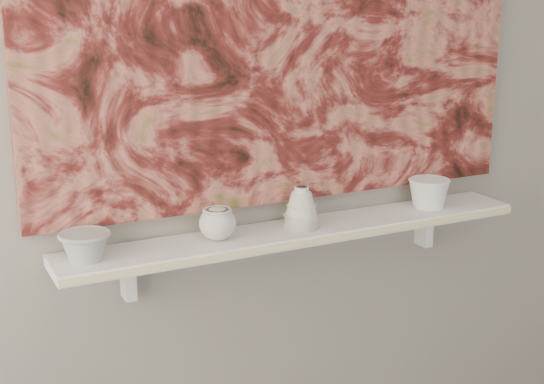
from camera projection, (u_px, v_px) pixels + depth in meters
wall_back at (286, 75)px, 2.13m from camera, size 3.60×0.00×3.60m
shelf at (301, 232)px, 2.16m from camera, size 1.40×0.18×0.03m
shelf_stripe at (317, 241)px, 2.08m from camera, size 1.40×0.01×0.02m
bracket_left at (128, 277)px, 2.02m from camera, size 0.03×0.06×0.12m
bracket_right at (424, 227)px, 2.44m from camera, size 0.03×0.06×0.12m
painting at (289, 6)px, 2.06m from camera, size 1.50×0.02×1.10m
house_motif at (419, 107)px, 2.33m from camera, size 0.09×0.00×0.08m
bowl_grey at (85, 246)px, 1.88m from camera, size 0.16×0.16×0.08m
cup_cream at (218, 224)px, 2.03m from camera, size 0.12×0.12×0.09m
bell_vessel at (301, 207)px, 2.14m from camera, size 0.12×0.12×0.12m
bowl_white at (429, 193)px, 2.33m from camera, size 0.15×0.15×0.09m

